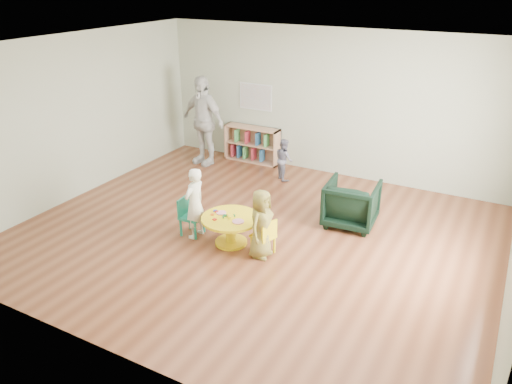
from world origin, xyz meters
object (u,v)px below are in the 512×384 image
bookshelf (252,144)px  child_left (195,203)px  child_right (261,224)px  adult_caretaker (203,121)px  toddler (284,159)px  kid_chair_right (265,236)px  armchair (351,204)px  activity_table (231,225)px  kid_chair_left (189,215)px

bookshelf → child_left: size_ratio=1.09×
child_right → adult_caretaker: bearing=46.2°
child_left → toddler: (0.18, 2.71, -0.15)m
bookshelf → kid_chair_right: bearing=-58.5°
kid_chair_right → child_right: child_right is taller
armchair → adult_caretaker: bearing=-23.4°
adult_caretaker → child_right: bearing=-33.3°
kid_chair_right → child_right: bearing=176.1°
child_right → toddler: (-0.95, 2.74, -0.10)m
armchair → child_right: bearing=57.6°
armchair → child_right: size_ratio=0.80×
armchair → activity_table: bearing=41.9°
activity_table → kid_chair_left: bearing=-177.0°
armchair → child_left: size_ratio=0.73×
kid_chair_right → adult_caretaker: 3.95m
armchair → adult_caretaker: adult_caretaker is taller
child_right → toddler: size_ratio=1.25×
armchair → toddler: bearing=-39.4°
activity_table → adult_caretaker: adult_caretaker is taller
activity_table → bookshelf: bookshelf is taller
armchair → toddler: size_ratio=0.99×
kid_chair_right → adult_caretaker: bearing=63.8°
bookshelf → armchair: 3.34m
activity_table → armchair: 1.97m
armchair → child_left: 2.45m
adult_caretaker → bookshelf: bearing=47.4°
child_left → adult_caretaker: size_ratio=0.60×
kid_chair_left → child_left: child_left is taller
activity_table → kid_chair_right: kid_chair_right is taller
kid_chair_right → armchair: (0.78, 1.45, 0.08)m
activity_table → child_right: size_ratio=0.85×
kid_chair_right → toddler: bearing=37.4°
child_left → child_right: size_ratio=1.09×
kid_chair_left → kid_chair_right: 1.29m
kid_chair_left → bookshelf: bearing=-171.3°
child_left → armchair: bearing=131.6°
armchair → child_left: bearing=33.0°
activity_table → adult_caretaker: bearing=130.3°
child_left → kid_chair_right: bearing=95.8°
toddler → child_right: bearing=151.2°
activity_table → child_left: (-0.58, -0.06, 0.25)m
kid_chair_right → bookshelf: 3.85m
child_right → adult_caretaker: adult_caretaker is taller
bookshelf → armchair: (2.79, -1.83, -0.00)m
bookshelf → armchair: size_ratio=1.50×
activity_table → toddler: size_ratio=1.07×
bookshelf → adult_caretaker: 1.16m
kid_chair_left → toddler: 2.71m
activity_table → child_left: bearing=-173.7°
toddler → adult_caretaker: size_ratio=0.44×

